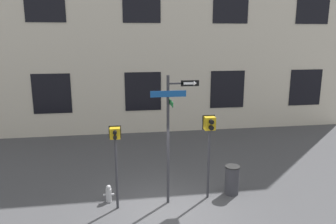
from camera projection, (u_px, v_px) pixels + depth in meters
ground_plane at (166, 211)px, 10.11m from camera, size 60.00×60.00×0.00m
building_facade at (141, 2)px, 17.14m from camera, size 24.00×0.64×14.05m
street_sign_pole at (171, 128)px, 10.09m from camera, size 1.49×1.07×4.14m
pedestrian_signal_left at (115, 146)px, 9.83m from camera, size 0.37×0.40×2.65m
pedestrian_signal_right at (209, 134)px, 10.49m from camera, size 0.40×0.40×2.81m
fire_hydrant at (109, 194)px, 10.65m from camera, size 0.35×0.19×0.57m
trash_bin at (232, 180)px, 11.13m from camera, size 0.50×0.50×1.01m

